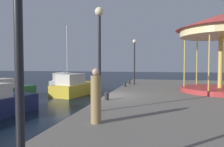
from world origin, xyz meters
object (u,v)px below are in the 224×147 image
lamp_post_mid_promenade (99,40)px  bollard_center (129,82)px  motorboat_yellow (76,87)px  bollard_south (107,96)px  sailboat_white (65,81)px  lamp_post_far_end (134,54)px  person_by_the_water (96,98)px  carousel (221,34)px  bollard_north (125,84)px  motorboat_green (8,91)px

lamp_post_mid_promenade → bollard_center: size_ratio=10.54×
motorboat_yellow → bollard_south: (4.48, -6.53, 0.30)m
sailboat_white → lamp_post_far_end: (8.52, -3.09, 3.01)m
sailboat_white → bollard_south: (8.03, -11.60, 0.32)m
bollard_south → person_by_the_water: bearing=-80.2°
sailboat_white → carousel: sailboat_white is taller
bollard_north → bollard_south: (0.11, -6.67, 0.00)m
motorboat_green → bollard_north: size_ratio=10.60×
person_by_the_water → carousel: bearing=56.0°
carousel → lamp_post_far_end: (-6.33, 3.74, -1.08)m
motorboat_green → sailboat_white: (0.72, 8.48, 0.06)m
sailboat_white → lamp_post_far_end: size_ratio=1.77×
sailboat_white → bollard_center: 8.35m
lamp_post_mid_promenade → bollard_south: lamp_post_mid_promenade is taller
sailboat_white → bollard_north: sailboat_white is taller
carousel → bollard_north: size_ratio=14.94×
motorboat_yellow → motorboat_green: motorboat_yellow is taller
lamp_post_far_end → person_by_the_water: lamp_post_far_end is taller
lamp_post_far_end → bollard_north: lamp_post_far_end is taller
bollard_north → person_by_the_water: (0.85, -10.94, 0.64)m
motorboat_yellow → carousel: bearing=-8.8°
bollard_south → lamp_post_far_end: bearing=86.7°
bollard_center → motorboat_yellow: bearing=-150.0°
motorboat_yellow → bollard_south: size_ratio=14.22×
motorboat_yellow → sailboat_white: (-3.54, 5.07, -0.02)m
sailboat_white → bollard_center: (7.95, -2.52, 0.32)m
lamp_post_mid_promenade → bollard_south: bearing=97.9°
bollard_north → bollard_center: 2.41m
motorboat_yellow → lamp_post_mid_promenade: bearing=-62.0°
lamp_post_mid_promenade → lamp_post_far_end: bearing=89.3°
bollard_north → person_by_the_water: person_by_the_water is taller
sailboat_white → lamp_post_mid_promenade: (8.38, -14.17, 3.01)m
sailboat_white → person_by_the_water: sailboat_white is taller
carousel → lamp_post_far_end: 7.43m
lamp_post_far_end → person_by_the_water: size_ratio=2.35×
bollard_center → person_by_the_water: (0.81, -13.35, 0.64)m
lamp_post_far_end → bollard_center: size_ratio=10.54×
bollard_north → bollard_south: 6.67m
motorboat_green → bollard_north: 9.35m
sailboat_white → person_by_the_water: size_ratio=4.16×
person_by_the_water → motorboat_green: bearing=142.1°
person_by_the_water → motorboat_yellow: bearing=115.8°
motorboat_green → bollard_north: (8.64, 3.55, 0.38)m
motorboat_green → sailboat_white: bearing=85.1°
motorboat_green → lamp_post_far_end: (9.24, 5.39, 3.07)m
lamp_post_far_end → bollard_south: (-0.49, -8.51, -2.69)m
lamp_post_far_end → sailboat_white: bearing=160.1°
motorboat_green → person_by_the_water: 12.07m
carousel → bollard_center: size_ratio=14.94×
carousel → bollard_north: carousel is taller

